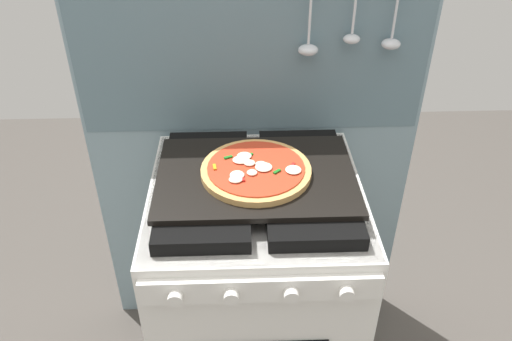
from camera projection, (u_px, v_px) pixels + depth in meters
kitchen_backsplash at (253, 148)px, 1.75m from camera, size 1.10×0.09×1.55m
stove at (256, 291)px, 1.67m from camera, size 0.60×0.64×0.90m
baking_tray at (256, 176)px, 1.41m from camera, size 0.54×0.38×0.02m
pizza_left at (256, 171)px, 1.39m from camera, size 0.30×0.30×0.03m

